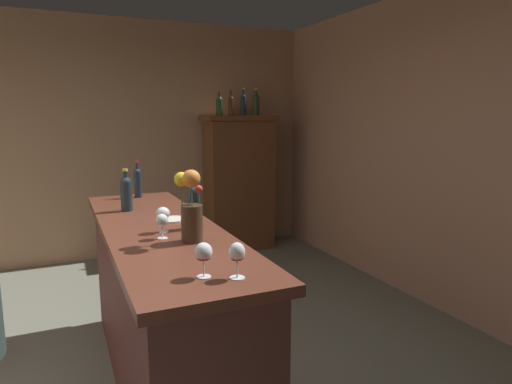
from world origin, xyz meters
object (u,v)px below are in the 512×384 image
at_px(wine_bottle_malbec, 126,192).
at_px(display_bottle_center, 243,104).
at_px(display_cabinet, 239,180).
at_px(wine_glass_mid, 162,221).
at_px(wine_glass_spare, 203,254).
at_px(flower_arrangement, 191,207).
at_px(wine_glass_rear, 163,214).
at_px(display_bottle_midleft, 231,105).
at_px(display_bottle_left, 219,105).
at_px(bar_counter, 163,308).
at_px(wine_glass_front, 237,254).
at_px(wine_bottle_pinot, 138,181).
at_px(cheese_plate, 173,219).
at_px(display_bottle_midright, 256,104).
at_px(wine_bottle_chardonnay, 194,205).

xyz_separation_m(wine_bottle_malbec, display_bottle_center, (1.71, 2.06, 0.65)).
bearing_deg(display_cabinet, wine_glass_mid, -118.96).
bearing_deg(wine_bottle_malbec, display_bottle_center, 50.33).
height_order(wine_glass_spare, flower_arrangement, flower_arrangement).
distance_m(wine_glass_spare, flower_arrangement, 0.53).
distance_m(wine_glass_rear, display_bottle_midleft, 3.16).
bearing_deg(display_bottle_left, flower_arrangement, -112.11).
relative_size(display_cabinet, wine_glass_spare, 11.62).
distance_m(wine_bottle_malbec, wine_glass_spare, 1.44).
bearing_deg(flower_arrangement, display_bottle_center, 62.97).
relative_size(wine_glass_spare, flower_arrangement, 0.38).
xyz_separation_m(wine_glass_rear, flower_arrangement, (0.09, -0.25, 0.08)).
xyz_separation_m(wine_glass_mid, display_bottle_left, (1.33, 2.86, 0.67)).
bearing_deg(display_bottle_left, display_bottle_center, -0.00).
distance_m(bar_counter, display_bottle_midleft, 3.22).
distance_m(wine_glass_front, wine_glass_rear, 0.84).
height_order(wine_bottle_pinot, display_bottle_center, display_bottle_center).
relative_size(cheese_plate, display_bottle_midright, 0.54).
bearing_deg(wine_bottle_pinot, wine_glass_front, -88.39).
distance_m(wine_glass_front, cheese_plate, 1.09).
xyz_separation_m(flower_arrangement, display_bottle_midleft, (1.36, 2.98, 0.59)).
height_order(wine_bottle_pinot, wine_glass_front, wine_bottle_pinot).
xyz_separation_m(wine_bottle_pinot, wine_glass_spare, (-0.06, -1.92, -0.03)).
bearing_deg(wine_bottle_pinot, wine_bottle_malbec, -107.78).
height_order(wine_glass_spare, display_bottle_center, display_bottle_center).
bearing_deg(wine_glass_spare, display_bottle_left, 69.50).
bearing_deg(wine_bottle_chardonnay, display_bottle_left, 67.65).
xyz_separation_m(bar_counter, flower_arrangement, (0.08, -0.40, 0.69)).
height_order(wine_bottle_chardonnay, flower_arrangement, flower_arrangement).
height_order(wine_bottle_malbec, display_bottle_center, display_bottle_center).
bearing_deg(wine_bottle_pinot, display_bottle_midright, 42.42).
height_order(wine_glass_mid, wine_glass_spare, wine_glass_spare).
relative_size(bar_counter, wine_glass_rear, 16.12).
relative_size(wine_glass_front, wine_glass_rear, 1.03).
bearing_deg(wine_glass_front, wine_glass_rear, 97.62).
bearing_deg(cheese_plate, wine_glass_spare, -96.74).
relative_size(display_cabinet, display_bottle_center, 5.06).
height_order(wine_glass_mid, flower_arrangement, flower_arrangement).
distance_m(wine_bottle_chardonnay, wine_bottle_pinot, 1.15).
xyz_separation_m(wine_glass_front, display_bottle_midright, (1.67, 3.56, 0.68)).
bearing_deg(wine_bottle_pinot, wine_glass_rear, -92.75).
bearing_deg(wine_bottle_pinot, wine_glass_mid, -93.99).
bearing_deg(wine_bottle_pinot, flower_arrangement, -88.66).
bearing_deg(bar_counter, flower_arrangement, -78.91).
distance_m(display_cabinet, wine_bottle_pinot, 2.19).
xyz_separation_m(bar_counter, display_bottle_midleft, (1.44, 2.58, 1.28)).
bearing_deg(wine_glass_front, display_bottle_left, 71.53).
relative_size(display_cabinet, wine_bottle_malbec, 5.83).
xyz_separation_m(bar_counter, display_cabinet, (1.54, 2.58, 0.35)).
bearing_deg(display_cabinet, wine_glass_spare, -113.98).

